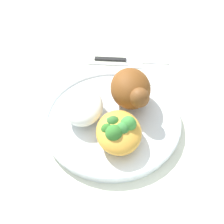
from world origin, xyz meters
name	(u,v)px	position (x,y,z in m)	size (l,w,h in m)	color
ground_plane	(112,122)	(0.00, 0.00, 0.00)	(2.00, 2.00, 0.00)	silver
plate	(112,118)	(0.00, 0.00, 0.01)	(0.27, 0.27, 0.02)	white
roasted_chicken	(131,89)	(-0.04, 0.04, 0.05)	(0.11, 0.08, 0.07)	brown
rice_pile	(83,106)	(-0.01, -0.05, 0.04)	(0.10, 0.08, 0.04)	white
mac_cheese_with_broccoli	(119,131)	(0.06, 0.01, 0.04)	(0.10, 0.08, 0.05)	gold
fork	(118,64)	(-0.18, 0.02, 0.00)	(0.03, 0.14, 0.01)	silver
knife	(126,59)	(-0.20, 0.04, 0.00)	(0.04, 0.19, 0.01)	black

